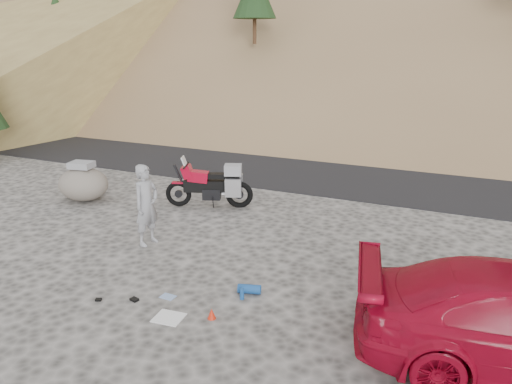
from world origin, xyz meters
TOP-DOWN VIEW (x-y plane):
  - ground at (0.00, 0.00)m, footprint 140.00×140.00m
  - road at (0.00, 9.00)m, footprint 120.00×7.00m
  - motorcycle at (-0.41, 3.42)m, footprint 2.29×1.20m
  - man at (-0.49, 0.56)m, footprint 0.53×0.73m
  - boulder at (-4.07, 2.41)m, footprint 1.48×1.26m
  - gear_white_cloth at (1.71, -1.92)m, footprint 0.51×0.47m
  - gear_blue_mat at (2.57, -0.60)m, footprint 0.45×0.28m
  - gear_bottle at (2.54, -0.85)m, footprint 0.08×0.08m
  - gear_funnel at (2.37, -1.64)m, footprint 0.15×0.15m
  - gear_glove_a at (0.82, -1.69)m, footprint 0.17×0.14m
  - gear_glove_b at (0.24, -1.95)m, footprint 0.13×0.11m
  - gear_blue_cloth at (1.29, -1.33)m, footprint 0.27×0.21m

SIDE VIEW (x-z plane):
  - ground at x=0.00m, z-range 0.00..0.00m
  - road at x=0.00m, z-range -0.03..0.03m
  - man at x=-0.49m, z-range -0.92..0.92m
  - gear_blue_cloth at x=1.29m, z-range 0.00..0.01m
  - gear_white_cloth at x=1.71m, z-range 0.00..0.02m
  - gear_glove_b at x=0.24m, z-range 0.00..0.04m
  - gear_glove_a at x=0.82m, z-range 0.00..0.04m
  - gear_blue_mat at x=2.57m, z-range 0.00..0.17m
  - gear_funnel at x=2.37m, z-range 0.00..0.18m
  - gear_bottle at x=2.54m, z-range 0.00..0.21m
  - boulder at x=-4.07m, z-range -0.07..1.06m
  - motorcycle at x=-0.41m, z-range -0.10..1.33m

